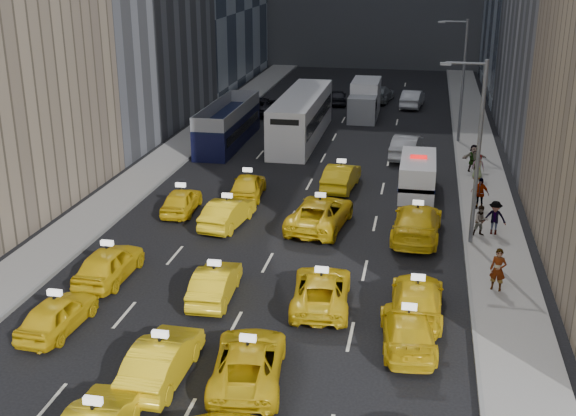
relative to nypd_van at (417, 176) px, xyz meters
name	(u,v)px	position (x,y,z in m)	size (l,w,h in m)	color
ground	(220,352)	(-6.53, -19.64, -1.03)	(160.00, 160.00, 0.00)	black
sidewalk_west	(174,153)	(-17.03, 5.36, -0.95)	(3.00, 90.00, 0.15)	gray
sidewalk_east	(480,169)	(3.97, 5.36, -0.95)	(3.00, 90.00, 0.15)	gray
curb_west	(194,154)	(-15.58, 5.36, -0.94)	(0.15, 90.00, 0.18)	slate
curb_east	(457,168)	(2.52, 5.36, -0.94)	(0.15, 90.00, 0.18)	slate
streetlight_near	(476,147)	(2.65, -7.64, 3.89)	(2.15, 0.22, 9.00)	#595B60
streetlight_far	(462,77)	(2.65, 12.36, 3.89)	(2.15, 0.22, 9.00)	#595B60
taxi_4	(57,314)	(-12.98, -19.26, -0.34)	(1.62, 4.02, 1.37)	yellow
taxi_5	(162,359)	(-7.96, -21.63, -0.28)	(1.57, 4.51, 1.49)	yellow
taxi_6	(248,362)	(-5.09, -21.15, -0.34)	(2.28, 4.95, 1.38)	yellow
taxi_7	(408,329)	(0.07, -17.87, -0.35)	(1.90, 4.68, 1.36)	yellow
taxi_8	(109,264)	(-12.92, -14.71, -0.27)	(1.80, 4.47, 1.52)	yellow
taxi_9	(215,283)	(-7.88, -15.56, -0.33)	(1.47, 4.21, 1.39)	yellow
taxi_10	(321,290)	(-3.48, -15.34, -0.35)	(2.26, 4.91, 1.36)	yellow
taxi_11	(417,299)	(0.33, -15.53, -0.30)	(2.04, 5.02, 1.46)	yellow
taxi_12	(181,201)	(-12.62, -5.91, -0.35)	(1.61, 4.00, 1.36)	yellow
taxi_13	(228,213)	(-9.58, -7.41, -0.30)	(1.54, 4.41, 1.45)	yellow
taxi_14	(320,213)	(-4.81, -6.72, -0.25)	(2.60, 5.63, 1.56)	yellow
taxi_15	(417,222)	(0.15, -7.24, -0.20)	(2.31, 5.68, 1.65)	yellow
taxi_16	(248,186)	(-9.63, -2.81, -0.29)	(1.74, 4.32, 1.47)	yellow
taxi_17	(341,177)	(-4.52, -0.12, -0.27)	(1.61, 4.62, 1.52)	yellow
nypd_van	(417,176)	(0.00, 0.00, 0.00)	(2.32, 5.39, 2.27)	silver
double_decker	(228,124)	(-13.99, 8.82, 0.47)	(3.58, 10.60, 3.02)	black
city_bus	(302,117)	(-8.91, 11.22, 0.68)	(3.13, 13.42, 3.45)	silver
box_truck	(365,100)	(-4.91, 19.82, 0.47)	(2.81, 6.85, 3.06)	silver
misc_car_0	(407,146)	(-0.89, 7.59, -0.22)	(1.71, 4.92, 1.62)	#9B9EA3
misc_car_1	(262,106)	(-13.80, 19.32, -0.30)	(2.42, 5.26, 1.46)	black
misc_car_2	(379,94)	(-4.12, 26.71, -0.27)	(2.12, 5.22, 1.51)	gray
misc_car_3	(338,97)	(-7.85, 24.76, -0.35)	(1.60, 3.98, 1.35)	black
misc_car_4	(412,99)	(-0.98, 24.75, -0.23)	(1.68, 4.82, 1.59)	#A8ABB0
pedestrian_0	(498,270)	(3.60, -12.85, 0.04)	(0.67, 0.44, 1.84)	gray
pedestrian_1	(481,221)	(3.27, -6.71, -0.09)	(0.76, 0.42, 1.57)	gray
pedestrian_2	(495,218)	(3.95, -6.37, -0.01)	(1.13, 0.46, 1.74)	gray
pedestrian_3	(480,193)	(3.44, -2.59, 0.00)	(1.03, 0.47, 1.76)	gray
pedestrian_4	(478,166)	(3.64, 2.98, -0.09)	(0.77, 0.42, 1.58)	gray
pedestrian_5	(473,158)	(3.44, 4.62, 0.00)	(1.62, 0.47, 1.75)	gray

